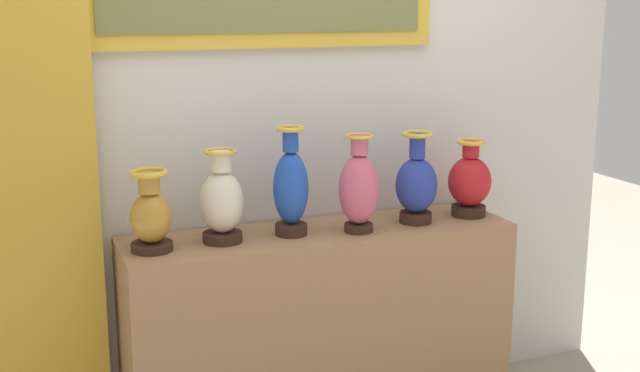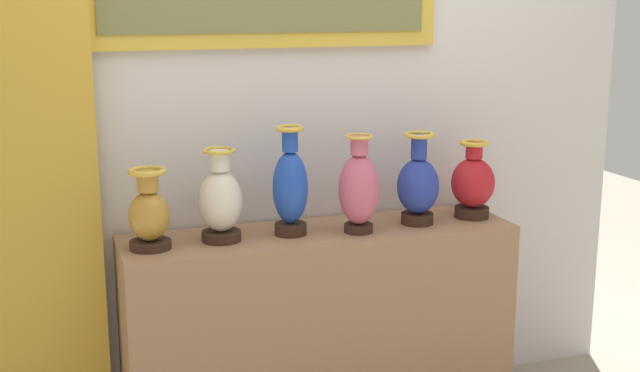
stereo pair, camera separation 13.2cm
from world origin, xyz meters
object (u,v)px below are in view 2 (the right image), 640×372
(vase_ochre, at_px, (149,214))
(vase_crimson, at_px, (473,183))
(vase_sapphire, at_px, (290,188))
(vase_rose, at_px, (359,189))
(vase_cobalt, at_px, (418,185))
(vase_ivory, at_px, (220,201))

(vase_ochre, relative_size, vase_crimson, 0.92)
(vase_ochre, height_order, vase_sapphire, vase_sapphire)
(vase_ochre, xyz_separation_m, vase_crimson, (1.35, 0.02, 0.01))
(vase_ochre, distance_m, vase_sapphire, 0.55)
(vase_rose, height_order, vase_crimson, vase_rose)
(vase_ochre, distance_m, vase_rose, 0.81)
(vase_ochre, relative_size, vase_cobalt, 0.80)
(vase_rose, distance_m, vase_crimson, 0.54)
(vase_ochre, bearing_deg, vase_crimson, 0.71)
(vase_sapphire, bearing_deg, vase_ochre, -178.40)
(vase_rose, bearing_deg, vase_cobalt, 8.61)
(vase_cobalt, bearing_deg, vase_ochre, -179.98)
(vase_ochre, xyz_separation_m, vase_cobalt, (1.09, 0.00, 0.03))
(vase_crimson, bearing_deg, vase_ochre, -179.29)
(vase_rose, xyz_separation_m, vase_cobalt, (0.28, 0.04, -0.02))
(vase_ochre, relative_size, vase_sapphire, 0.71)
(vase_ochre, height_order, vase_rose, vase_rose)
(vase_crimson, bearing_deg, vase_sapphire, -179.89)
(vase_rose, bearing_deg, vase_ivory, 173.76)
(vase_ochre, relative_size, vase_ivory, 0.85)
(vase_cobalt, xyz_separation_m, vase_crimson, (0.26, 0.02, -0.01))
(vase_cobalt, bearing_deg, vase_rose, -171.39)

